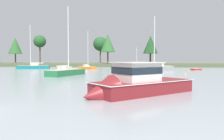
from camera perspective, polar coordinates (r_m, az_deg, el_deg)
The scene contains 13 objects.
far_shore_bank at distance 93.25m, azimuth -0.43°, elevation 1.52°, with size 186.81×41.61×1.06m, color #4C563D.
cruiser_maroon at distance 16.44m, azimuth 5.28°, elevation -4.57°, with size 9.08×8.28×4.71m.
sailboat_green at distance 36.61m, azimuth -11.81°, elevation -0.99°, with size 4.76×8.37×11.96m.
dinghy_red at distance 57.49m, azimuth 21.05°, elevation 0.14°, with size 3.09×2.71×0.57m.
sailboat_orange at distance 59.81m, azimuth -6.55°, elevation 0.48°, with size 5.94×6.06×10.69m.
sailboat_teal at distance 63.57m, azimuth -19.77°, elevation 0.51°, with size 8.77×4.41×12.59m.
sailboat_grey at distance 49.45m, azimuth 11.47°, elevation 0.03°, with size 8.61×8.95×12.74m.
mooring_buoy_yellow at distance 40.62m, azimuth 18.58°, elevation -0.97°, with size 0.36×0.36×0.41m.
shore_tree_right at distance 95.65m, azimuth -3.08°, elevation 6.76°, with size 6.13×6.13×11.27m.
shore_tree_right_mid at distance 93.51m, azimuth -18.28°, elevation 7.04°, with size 4.93×4.93×11.26m.
shore_tree_far_right at distance 76.25m, azimuth -1.10°, elevation 7.01°, with size 5.05×5.05×10.28m.
shore_tree_far_left at distance 101.45m, azimuth -23.89°, elevation 5.79°, with size 5.59×5.59×10.71m.
shore_tree_inland_a at distance 92.49m, azimuth 9.98°, elevation 6.53°, with size 6.02×6.02×11.37m.
Camera 1 is at (8.50, -9.95, 2.65)m, focal length 35.13 mm.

